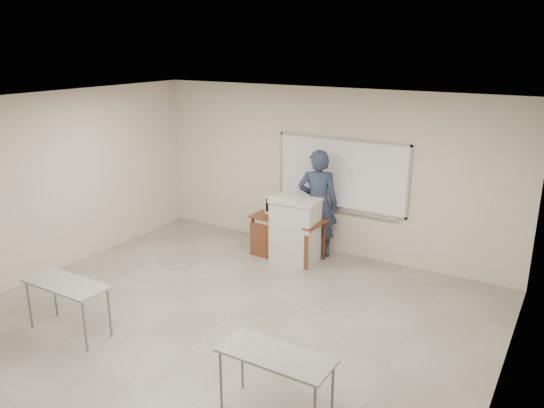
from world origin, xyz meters
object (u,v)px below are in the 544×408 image
Objects in this scene: whiteboard at (341,175)px; laptop at (305,220)px; podium at (295,230)px; presenter at (318,203)px; crt_monitor at (280,205)px; keyboard at (285,199)px; mouse at (296,220)px; instructor_desk at (285,231)px.

whiteboard reaches higher than laptop.
presenter is at bearing 63.65° from podium.
podium is 2.76× the size of crt_monitor.
podium is at bearing 38.59° from keyboard.
keyboard is (-0.15, -0.15, 0.39)m from mouse.
laptop is (-0.30, -0.79, -0.67)m from whiteboard.
podium is at bearing 170.11° from laptop.
instructor_desk is 0.21m from podium.
laptop is at bearing -9.86° from podium.
presenter is at bearing 54.36° from instructor_desk.
whiteboard reaches higher than instructor_desk.
mouse is at bearing 44.18° from keyboard.
presenter is (-0.30, -0.30, -0.50)m from whiteboard.
crt_monitor is 4.29× the size of mouse.
mouse is at bearing -3.97° from crt_monitor.
keyboard is at bearing -29.11° from crt_monitor.
crt_monitor is at bearing 149.72° from podium.
whiteboard is 5.98× the size of crt_monitor.
crt_monitor reaches higher than instructor_desk.
podium is at bearing 46.32° from presenter.
crt_monitor is at bearing -0.22° from presenter.
keyboard is at bearing -145.02° from podium.
keyboard is (-0.65, -0.89, -0.32)m from whiteboard.
mouse is 0.05× the size of presenter.
laptop is 0.50m from keyboard.
keyboard is (0.05, -0.11, 0.64)m from instructor_desk.
mouse is at bearing 14.04° from instructor_desk.
whiteboard is at bearing 46.14° from mouse.
podium is 0.58× the size of presenter.
presenter reaches higher than podium.
presenter is at bearing -135.60° from whiteboard.
presenter is at bearing 86.68° from laptop.
whiteboard reaches higher than podium.
instructor_desk is 0.49m from laptop.
crt_monitor is 0.69m from presenter.
whiteboard is at bearing 65.49° from laptop.
instructor_desk is at bearing -179.75° from mouse.
presenter is (-0.00, 0.49, 0.17)m from laptop.
mouse is (-0.50, -0.74, -0.71)m from whiteboard.
crt_monitor is at bearing 130.91° from keyboard.
mouse is at bearing 86.32° from podium.
mouse is 0.19× the size of keyboard.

